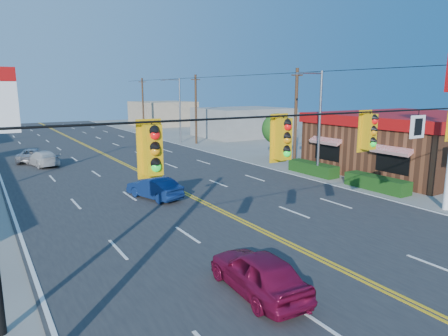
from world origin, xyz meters
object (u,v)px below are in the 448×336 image
signal_span (391,147)px  car_white (43,159)px  car_blue (154,189)px  car_silver (33,156)px  kfc (413,141)px  car_magenta (258,274)px

signal_span → car_white: 30.86m
car_blue → car_silver: 18.57m
car_blue → signal_span: bearing=81.2°
kfc → car_white: bearing=145.6°
car_blue → car_white: (-4.19, 15.23, -0.00)m
car_magenta → car_blue: 12.80m
car_magenta → car_blue: (1.58, 12.70, -0.07)m
car_silver → car_magenta: bearing=117.4°
signal_span → car_white: (-6.18, 29.93, -4.23)m
kfc → car_blue: size_ratio=4.10×
kfc → car_silver: kfc is taller
car_silver → signal_span: bearing=123.2°
signal_span → kfc: (20.02, 12.00, -2.51)m
car_magenta → car_blue: size_ratio=1.07×
kfc → car_white: size_ratio=3.63×
kfc → car_magenta: kfc is taller
car_blue → car_white: 15.80m
car_blue → car_magenta: bearing=66.4°
car_magenta → car_white: size_ratio=0.94×
signal_span → car_magenta: (-3.57, 2.00, -4.16)m
signal_span → car_magenta: size_ratio=5.74×
kfc → car_magenta: (-23.59, -10.00, -1.66)m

